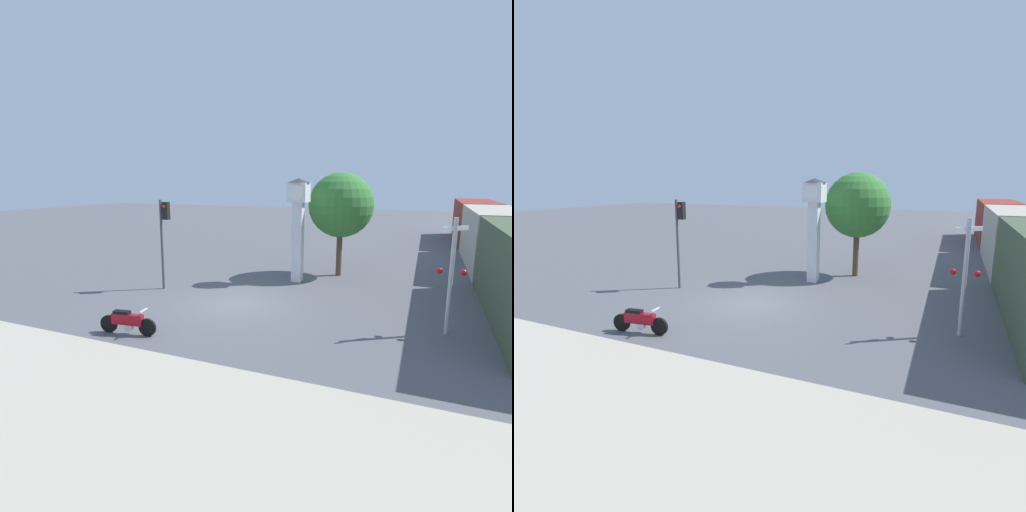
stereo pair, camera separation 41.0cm
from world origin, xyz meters
TOP-DOWN VIEW (x-y plane):
  - ground_plane at (0.00, 0.00)m, footprint 120.00×120.00m
  - sidewalk_strip at (0.00, -8.38)m, footprint 36.00×6.00m
  - motorcycle at (-1.90, -4.38)m, footprint 2.01×0.53m
  - clock_tower at (1.12, 4.68)m, footprint 1.13×1.13m
  - freight_train at (10.69, 12.89)m, footprint 2.80×31.79m
  - traffic_light at (-4.12, 0.84)m, footprint 0.50×0.35m
  - railroad_crossing_signal at (7.84, -0.18)m, footprint 0.90×0.82m
  - street_tree at (2.78, 6.84)m, footprint 3.40×3.40m

SIDE VIEW (x-z plane):
  - ground_plane at x=0.00m, z-range 0.00..0.00m
  - sidewalk_strip at x=0.00m, z-range 0.00..0.10m
  - motorcycle at x=-1.90m, z-range -0.02..0.88m
  - freight_train at x=10.69m, z-range 0.00..3.40m
  - railroad_crossing_signal at x=7.84m, z-range 0.18..4.06m
  - traffic_light at x=-4.12m, z-range 0.79..4.97m
  - clock_tower at x=1.12m, z-range 0.81..5.96m
  - street_tree at x=2.78m, z-range 1.03..6.51m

